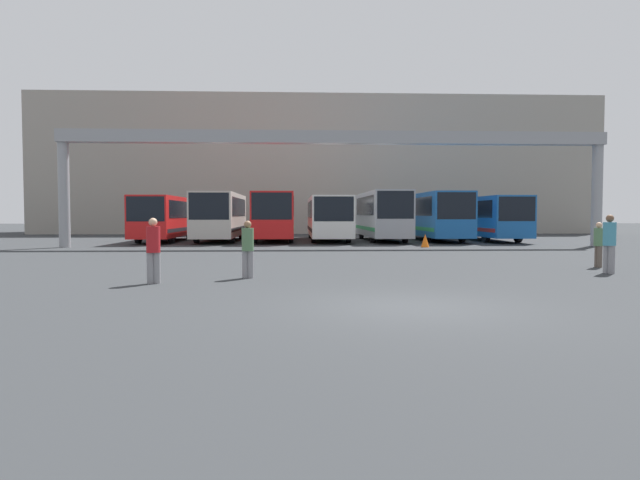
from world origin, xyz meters
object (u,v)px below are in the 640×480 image
object	(u,v)px
bus_slot_0	(165,216)
bus_slot_1	(220,214)
traffic_cone	(425,241)
pedestrian_far_center	(153,249)
bus_slot_5	(433,214)
pedestrian_mid_left	(609,242)
bus_slot_6	(486,216)
bus_slot_4	(382,213)
bus_slot_3	(328,216)
pedestrian_near_right	(599,243)
bus_slot_2	(275,214)
pedestrian_near_center	(248,248)

from	to	relation	value
bus_slot_0	bus_slot_1	world-z (taller)	bus_slot_1
bus_slot_1	traffic_cone	size ratio (longest dim) A/B	14.23
bus_slot_0	pedestrian_far_center	distance (m)	24.22
bus_slot_5	pedestrian_mid_left	bearing A→B (deg)	-89.89
bus_slot_1	bus_slot_6	size ratio (longest dim) A/B	0.96
bus_slot_4	bus_slot_5	bearing A→B (deg)	6.53
bus_slot_0	pedestrian_far_center	size ratio (longest dim) A/B	5.93
bus_slot_3	bus_slot_5	world-z (taller)	bus_slot_5
bus_slot_3	bus_slot_4	size ratio (longest dim) A/B	1.08
bus_slot_0	pedestrian_far_center	xyz separation A→B (m)	(4.97, -23.69, -0.80)
bus_slot_0	bus_slot_6	world-z (taller)	bus_slot_6
pedestrian_far_center	pedestrian_near_right	xyz separation A→B (m)	(14.25, 3.95, -0.09)
bus_slot_1	pedestrian_mid_left	world-z (taller)	bus_slot_1
bus_slot_1	bus_slot_2	xyz separation A→B (m)	(3.69, -0.24, 0.00)
bus_slot_5	traffic_cone	xyz separation A→B (m)	(-2.47, -8.35, -1.51)
bus_slot_5	pedestrian_near_center	size ratio (longest dim) A/B	7.09
bus_slot_2	pedestrian_near_center	distance (m)	22.40
bus_slot_2	traffic_cone	xyz separation A→B (m)	(8.60, -7.52, -1.48)
pedestrian_near_center	traffic_cone	bearing A→B (deg)	70.87
pedestrian_far_center	pedestrian_near_right	world-z (taller)	pedestrian_far_center
pedestrian_near_center	bus_slot_5	bearing A→B (deg)	75.45
bus_slot_6	pedestrian_near_right	size ratio (longest dim) A/B	7.06
pedestrian_mid_left	traffic_cone	distance (m)	14.30
pedestrian_mid_left	pedestrian_near_right	world-z (taller)	pedestrian_mid_left
bus_slot_6	pedestrian_mid_left	world-z (taller)	bus_slot_6
bus_slot_4	pedestrian_near_center	xyz separation A→B (m)	(-7.39, -22.78, -1.04)
bus_slot_5	pedestrian_near_right	size ratio (longest dim) A/B	7.51
pedestrian_mid_left	pedestrian_near_center	world-z (taller)	pedestrian_mid_left
pedestrian_far_center	bus_slot_2	bearing A→B (deg)	-106.19
bus_slot_0	bus_slot_4	bearing A→B (deg)	1.11
bus_slot_2	traffic_cone	bearing A→B (deg)	-41.19
bus_slot_4	traffic_cone	distance (m)	8.17
bus_slot_3	pedestrian_near_center	bearing A→B (deg)	-99.06
bus_slot_3	bus_slot_4	world-z (taller)	bus_slot_4
bus_slot_2	bus_slot_3	bearing A→B (deg)	12.54
bus_slot_4	pedestrian_mid_left	bearing A→B (deg)	-80.37
bus_slot_1	bus_slot_6	distance (m)	18.45
bus_slot_0	traffic_cone	size ratio (longest dim) A/B	13.92
pedestrian_mid_left	pedestrian_near_right	distance (m)	2.10
bus_slot_1	bus_slot_5	bearing A→B (deg)	2.29
bus_slot_6	bus_slot_3	bearing A→B (deg)	178.23
pedestrian_near_center	pedestrian_mid_left	bearing A→B (deg)	15.01
bus_slot_0	bus_slot_2	distance (m)	7.38
bus_slot_5	pedestrian_near_center	world-z (taller)	bus_slot_5
bus_slot_3	traffic_cone	bearing A→B (deg)	-59.54
bus_slot_3	bus_slot_6	bearing A→B (deg)	-1.77
bus_slot_3	traffic_cone	xyz separation A→B (m)	(4.91, -8.34, -1.36)
pedestrian_mid_left	bus_slot_0	bearing A→B (deg)	16.83
bus_slot_4	bus_slot_6	size ratio (longest dim) A/B	0.99
bus_slot_4	pedestrian_far_center	xyz separation A→B (m)	(-9.78, -23.98, -0.99)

